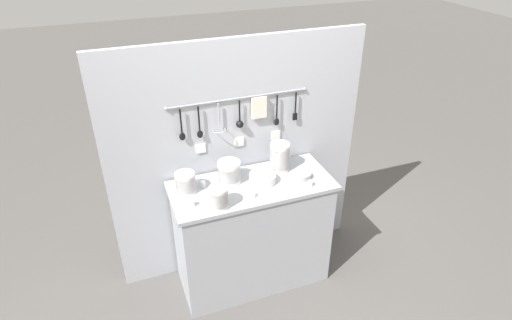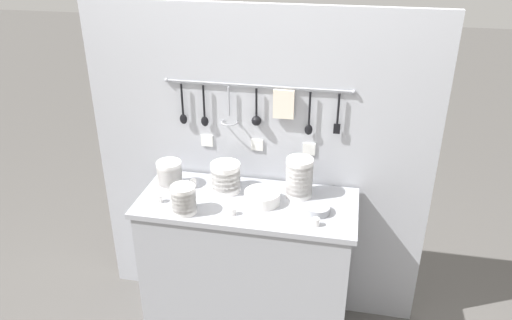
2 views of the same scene
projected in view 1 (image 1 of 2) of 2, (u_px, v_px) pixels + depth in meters
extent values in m
plane|color=#514F4C|center=(252.00, 276.00, 3.58)|extent=(20.00, 20.00, 0.00)
cube|color=#9EA0A8|center=(252.00, 186.00, 3.11)|extent=(1.19, 0.52, 0.03)
cube|color=#9EA0A8|center=(252.00, 235.00, 3.35)|extent=(1.14, 0.50, 0.89)
cube|color=#A8AAB2|center=(239.00, 160.00, 3.33)|extent=(1.99, 0.04, 1.92)
cylinder|color=#93969E|center=(239.00, 98.00, 3.03)|extent=(1.03, 0.01, 0.01)
sphere|color=#93969E|center=(166.00, 109.00, 2.87)|extent=(0.02, 0.02, 0.02)
sphere|color=#93969E|center=(304.00, 89.00, 3.18)|extent=(0.02, 0.02, 0.02)
cylinder|color=black|center=(181.00, 122.00, 2.94)|extent=(0.01, 0.01, 0.18)
ellipsoid|color=black|center=(182.00, 137.00, 3.00)|extent=(0.04, 0.02, 0.06)
cylinder|color=#93969E|center=(179.00, 108.00, 2.90)|extent=(0.01, 0.01, 0.02)
cylinder|color=black|center=(199.00, 119.00, 2.98)|extent=(0.01, 0.01, 0.19)
ellipsoid|color=black|center=(200.00, 134.00, 3.04)|extent=(0.04, 0.02, 0.06)
cylinder|color=#93969E|center=(197.00, 105.00, 2.94)|extent=(0.01, 0.01, 0.02)
cylinder|color=#93969E|center=(219.00, 115.00, 3.02)|extent=(0.01, 0.01, 0.17)
torus|color=#93969E|center=(219.00, 130.00, 3.08)|extent=(0.10, 0.10, 0.01)
cylinder|color=#93969E|center=(218.00, 102.00, 2.98)|extent=(0.01, 0.01, 0.02)
cylinder|color=black|center=(239.00, 111.00, 3.07)|extent=(0.01, 0.01, 0.17)
sphere|color=black|center=(239.00, 124.00, 3.12)|extent=(0.06, 0.06, 0.06)
cylinder|color=#93969E|center=(238.00, 99.00, 3.03)|extent=(0.01, 0.01, 0.02)
cube|color=beige|center=(259.00, 108.00, 3.11)|extent=(0.11, 0.02, 0.16)
cylinder|color=#93969E|center=(259.00, 96.00, 3.08)|extent=(0.01, 0.01, 0.02)
cylinder|color=black|center=(277.00, 107.00, 3.16)|extent=(0.01, 0.01, 0.19)
ellipsoid|color=black|center=(277.00, 122.00, 3.22)|extent=(0.04, 0.02, 0.06)
cylinder|color=#93969E|center=(277.00, 94.00, 3.12)|extent=(0.01, 0.01, 0.02)
cylinder|color=black|center=(296.00, 103.00, 3.20)|extent=(0.01, 0.01, 0.17)
cube|color=black|center=(295.00, 117.00, 3.26)|extent=(0.04, 0.01, 0.06)
cylinder|color=#93969E|center=(296.00, 91.00, 3.16)|extent=(0.01, 0.01, 0.02)
cube|color=white|center=(201.00, 149.00, 3.13)|extent=(0.07, 0.01, 0.07)
cube|color=white|center=(239.00, 142.00, 3.22)|extent=(0.07, 0.01, 0.07)
cube|color=white|center=(276.00, 135.00, 3.31)|extent=(0.07, 0.01, 0.07)
cylinder|color=white|center=(219.00, 204.00, 2.86)|extent=(0.13, 0.13, 0.04)
cylinder|color=white|center=(219.00, 202.00, 2.85)|extent=(0.13, 0.13, 0.04)
cylinder|color=white|center=(219.00, 199.00, 2.84)|extent=(0.13, 0.13, 0.04)
cylinder|color=white|center=(219.00, 196.00, 2.83)|extent=(0.13, 0.13, 0.04)
cylinder|color=white|center=(219.00, 193.00, 2.82)|extent=(0.13, 0.13, 0.04)
cylinder|color=white|center=(218.00, 190.00, 2.81)|extent=(0.13, 0.13, 0.04)
cylinder|color=white|center=(279.00, 167.00, 3.27)|extent=(0.15, 0.15, 0.05)
cylinder|color=white|center=(279.00, 164.00, 3.26)|extent=(0.15, 0.15, 0.05)
cylinder|color=white|center=(279.00, 161.00, 3.24)|extent=(0.15, 0.15, 0.05)
cylinder|color=white|center=(280.00, 158.00, 3.23)|extent=(0.15, 0.15, 0.05)
cylinder|color=white|center=(280.00, 156.00, 3.22)|extent=(0.15, 0.15, 0.05)
cylinder|color=white|center=(280.00, 153.00, 3.20)|extent=(0.15, 0.15, 0.05)
cylinder|color=white|center=(280.00, 150.00, 3.19)|extent=(0.15, 0.15, 0.05)
cylinder|color=white|center=(280.00, 147.00, 3.18)|extent=(0.15, 0.15, 0.05)
cylinder|color=white|center=(186.00, 189.00, 3.02)|extent=(0.14, 0.14, 0.04)
cylinder|color=white|center=(186.00, 187.00, 3.01)|extent=(0.14, 0.14, 0.04)
cylinder|color=white|center=(185.00, 184.00, 2.99)|extent=(0.14, 0.14, 0.04)
cylinder|color=white|center=(185.00, 181.00, 2.98)|extent=(0.14, 0.14, 0.04)
cylinder|color=white|center=(185.00, 179.00, 2.97)|extent=(0.14, 0.14, 0.04)
cylinder|color=white|center=(185.00, 176.00, 2.96)|extent=(0.14, 0.14, 0.04)
cylinder|color=white|center=(229.00, 179.00, 3.12)|extent=(0.16, 0.16, 0.05)
cylinder|color=white|center=(229.00, 175.00, 3.11)|extent=(0.16, 0.16, 0.05)
cylinder|color=white|center=(229.00, 172.00, 3.09)|extent=(0.16, 0.16, 0.05)
cylinder|color=white|center=(229.00, 169.00, 3.08)|extent=(0.16, 0.16, 0.05)
cylinder|color=white|center=(229.00, 165.00, 3.06)|extent=(0.16, 0.16, 0.05)
cylinder|color=white|center=(263.00, 182.00, 3.13)|extent=(0.19, 0.19, 0.01)
cylinder|color=white|center=(263.00, 181.00, 3.12)|extent=(0.19, 0.19, 0.01)
cylinder|color=white|center=(263.00, 180.00, 3.12)|extent=(0.19, 0.19, 0.01)
cylinder|color=white|center=(263.00, 179.00, 3.12)|extent=(0.19, 0.19, 0.01)
cylinder|color=white|center=(263.00, 178.00, 3.11)|extent=(0.19, 0.19, 0.01)
cylinder|color=white|center=(263.00, 177.00, 3.11)|extent=(0.19, 0.19, 0.01)
cylinder|color=white|center=(263.00, 176.00, 3.10)|extent=(0.19, 0.19, 0.01)
cylinder|color=white|center=(263.00, 175.00, 3.10)|extent=(0.19, 0.19, 0.01)
cylinder|color=#93969E|center=(302.00, 175.00, 3.18)|extent=(0.13, 0.13, 0.04)
cylinder|color=white|center=(203.00, 184.00, 3.07)|extent=(0.04, 0.04, 0.04)
cylinder|color=white|center=(310.00, 183.00, 3.08)|extent=(0.04, 0.04, 0.04)
cylinder|color=white|center=(253.00, 194.00, 2.96)|extent=(0.04, 0.04, 0.04)
cylinder|color=white|center=(192.00, 203.00, 2.87)|extent=(0.04, 0.04, 0.04)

